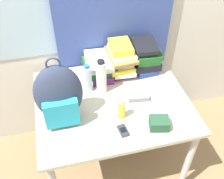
# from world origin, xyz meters

# --- Properties ---
(wall_back) EXTENTS (6.00, 0.06, 2.50)m
(wall_back) POSITION_xyz_m (-0.00, 0.98, 1.25)
(wall_back) COLOR beige
(wall_back) RESTS_ON ground_plane
(curtain_blue) EXTENTS (0.92, 0.04, 2.50)m
(curtain_blue) POSITION_xyz_m (0.14, 0.93, 1.25)
(curtain_blue) COLOR #384C93
(curtain_blue) RESTS_ON ground_plane
(desk) EXTENTS (1.08, 0.90, 0.78)m
(desk) POSITION_xyz_m (0.00, 0.45, 0.68)
(desk) COLOR #B7B299
(desk) RESTS_ON ground_plane
(backpack) EXTENTS (0.30, 0.19, 0.49)m
(backpack) POSITION_xyz_m (-0.36, 0.36, 0.99)
(backpack) COLOR #2D3851
(backpack) RESTS_ON desk
(book_stack_left) EXTENTS (0.24, 0.29, 0.15)m
(book_stack_left) POSITION_xyz_m (-0.03, 0.75, 0.86)
(book_stack_left) COLOR #6B2370
(book_stack_left) RESTS_ON desk
(book_stack_center) EXTENTS (0.23, 0.29, 0.26)m
(book_stack_center) POSITION_xyz_m (0.15, 0.75, 0.91)
(book_stack_center) COLOR #6B2370
(book_stack_center) RESTS_ON desk
(book_stack_right) EXTENTS (0.22, 0.29, 0.23)m
(book_stack_right) POSITION_xyz_m (0.34, 0.75, 0.90)
(book_stack_right) COLOR navy
(book_stack_right) RESTS_ON desk
(water_bottle) EXTENTS (0.06, 0.06, 0.23)m
(water_bottle) POSITION_xyz_m (-0.14, 0.59, 0.89)
(water_bottle) COLOR silver
(water_bottle) RESTS_ON desk
(sports_bottle) EXTENTS (0.07, 0.07, 0.28)m
(sports_bottle) POSITION_xyz_m (-0.05, 0.56, 0.91)
(sports_bottle) COLOR white
(sports_bottle) RESTS_ON desk
(sunscreen_bottle) EXTENTS (0.05, 0.05, 0.16)m
(sunscreen_bottle) POSITION_xyz_m (0.02, 0.27, 0.85)
(sunscreen_bottle) COLOR yellow
(sunscreen_bottle) RESTS_ON desk
(cell_phone) EXTENTS (0.06, 0.10, 0.02)m
(cell_phone) POSITION_xyz_m (0.00, 0.15, 0.79)
(cell_phone) COLOR #2D2D33
(cell_phone) RESTS_ON desk
(sunglasses_case) EXTENTS (0.16, 0.08, 0.04)m
(sunglasses_case) POSITION_xyz_m (0.19, 0.40, 0.80)
(sunglasses_case) COLOR gray
(sunglasses_case) RESTS_ON desk
(camera_pouch) EXTENTS (0.14, 0.12, 0.07)m
(camera_pouch) POSITION_xyz_m (0.23, 0.13, 0.82)
(camera_pouch) COLOR #234C33
(camera_pouch) RESTS_ON desk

